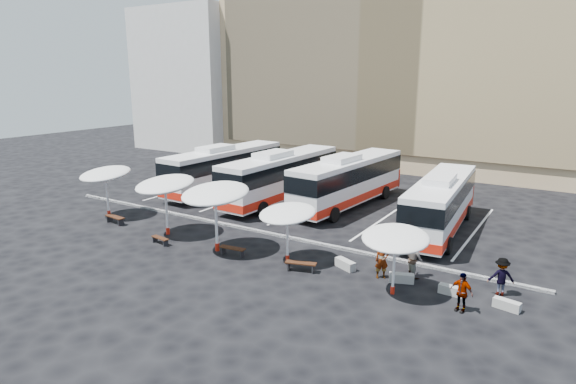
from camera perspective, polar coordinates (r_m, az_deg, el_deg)
The scene contains 26 objects.
ground at distance 30.54m, azimuth -4.60°, elevation -4.92°, with size 120.00×120.00×0.00m, color black.
sandstone_building at distance 57.74m, azimuth 15.16°, elevation 16.19°, with size 42.00×18.25×29.60m.
apartment_block at distance 68.36m, azimuth -9.75°, elevation 12.98°, with size 14.00×14.00×18.00m, color beige.
curb_divider at distance 30.90m, azimuth -4.05°, elevation -4.53°, with size 34.00×0.25×0.15m, color black.
bay_lines at distance 36.96m, azimuth 2.81°, elevation -1.54°, with size 24.15×12.00×0.01m.
bus_0 at distance 41.37m, azimuth -7.51°, elevation 2.93°, with size 3.35×12.74×4.01m.
bus_1 at distance 37.71m, azimuth -0.80°, elevation 2.03°, with size 3.36×12.93×4.07m.
bus_2 at distance 36.49m, azimuth 7.18°, elevation 1.48°, with size 3.73×12.86×4.02m.
bus_3 at distance 31.89m, azimuth 17.68°, elevation -1.11°, with size 3.42×12.04×3.77m.
sunshade_0 at distance 35.64m, azimuth -20.83°, elevation 2.01°, with size 3.70×3.74×3.58m.
sunshade_1 at distance 30.38m, azimuth -14.38°, elevation 0.87°, with size 4.18×4.22×3.77m.
sunshade_2 at distance 26.89m, azimuth -8.62°, elevation -0.19°, with size 3.94×3.98×3.94m.
sunshade_3 at distance 25.19m, azimuth -0.06°, elevation -2.58°, with size 3.50×3.54×3.15m.
sunshade_4 at distance 22.02m, azimuth 12.62°, elevation -5.39°, with size 3.47×3.50×3.14m.
wood_bench_0 at distance 34.28m, azimuth -19.82°, elevation -2.93°, with size 1.71×0.62×0.51m.
wood_bench_1 at distance 29.50m, azimuth -14.91°, elevation -5.40°, with size 1.36×0.54×0.41m.
wood_bench_2 at distance 26.93m, azimuth -6.61°, elevation -6.77°, with size 1.57×0.57×0.47m.
wood_bench_3 at distance 24.71m, azimuth 1.53°, elevation -8.58°, with size 1.65×0.87×0.49m.
conc_bench_0 at distance 25.28m, azimuth 6.80°, elevation -8.50°, with size 1.23×0.41×0.46m, color gray.
conc_bench_1 at distance 24.17m, azimuth 13.30°, elevation -9.89°, with size 1.17×0.39×0.44m, color gray.
conc_bench_2 at distance 23.54m, azimuth 18.78°, elevation -10.97°, with size 1.11×0.37×0.42m, color gray.
conc_bench_3 at distance 23.06m, azimuth 24.51°, elevation -12.07°, with size 1.10×0.37×0.41m, color gray.
passenger_0 at distance 24.20m, azimuth 11.07°, elevation -7.93°, with size 0.68×0.44×1.86m, color black.
passenger_1 at distance 24.66m, azimuth 14.78°, elevation -7.67°, with size 0.92×0.72×1.89m, color black.
passenger_2 at distance 21.89m, azimuth 19.85°, elevation -11.10°, with size 1.02×0.42×1.74m, color black.
passenger_3 at distance 24.04m, azimuth 23.93°, elevation -9.16°, with size 1.15×0.66×1.79m, color black.
Camera 1 is at (17.39, -23.12, 9.79)m, focal length 30.00 mm.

